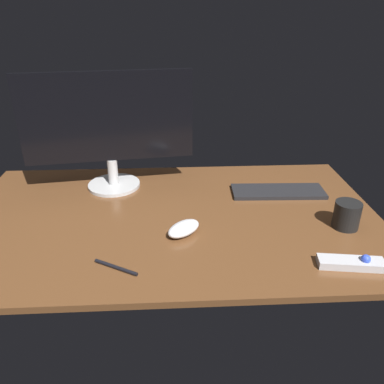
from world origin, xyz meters
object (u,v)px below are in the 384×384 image
object	(u,v)px
coffee_mug	(347,215)
keyboard	(278,191)
monitor	(108,127)
pen	(116,267)
computer_mouse	(184,229)
media_remote	(352,263)

from	to	relation	value
coffee_mug	keyboard	bearing A→B (deg)	121.10
monitor	pen	xyz separation A→B (cm)	(7.08, -52.44, -23.44)
computer_mouse	coffee_mug	bearing A→B (deg)	-42.01
monitor	keyboard	world-z (taller)	monitor
computer_mouse	pen	world-z (taller)	computer_mouse
computer_mouse	media_remote	size ratio (longest dim) A/B	0.65
keyboard	coffee_mug	distance (cm)	29.55
computer_mouse	pen	xyz separation A→B (cm)	(-18.84, -16.48, -1.43)
keyboard	pen	bearing A→B (deg)	-140.14
keyboard	coffee_mug	bearing A→B (deg)	-56.94
monitor	computer_mouse	size ratio (longest dim) A/B	5.19
media_remote	pen	xyz separation A→B (cm)	(-63.80, 2.43, -0.73)
monitor	coffee_mug	world-z (taller)	monitor
monitor	coffee_mug	xyz separation A→B (cm)	(77.47, -34.54, -19.60)
keyboard	pen	size ratio (longest dim) A/B	2.51
coffee_mug	pen	distance (cm)	72.73
monitor	media_remote	xyz separation A→B (cm)	(70.89, -54.87, -22.72)
keyboard	pen	xyz separation A→B (cm)	(-55.24, -43.01, -0.20)
monitor	computer_mouse	distance (cm)	49.49
pen	keyboard	bearing A→B (deg)	67.78
monitor	pen	size ratio (longest dim) A/B	4.50
computer_mouse	coffee_mug	xyz separation A→B (cm)	(51.55, 1.42, 2.41)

